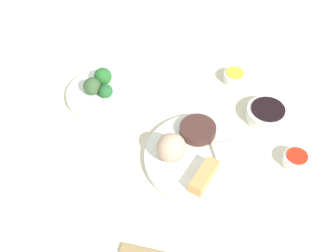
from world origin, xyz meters
TOP-DOWN VIEW (x-y plane):
  - tabletop at (0.00, 0.00)m, footprint 2.20×2.20m
  - main_plate at (0.03, -0.00)m, footprint 0.27×0.27m
  - rice_scoop at (0.02, -0.07)m, footprint 0.07×0.07m
  - spring_roll at (0.10, -0.02)m, footprint 0.08×0.09m
  - crab_rangoon_wonton at (0.05, 0.07)m, footprint 0.07×0.08m
  - stir_fry_heap at (-0.04, 0.01)m, footprint 0.09×0.09m
  - broccoli_plate at (-0.24, -0.18)m, footprint 0.20×0.20m
  - broccoli_floret_0 at (-0.22, -0.18)m, footprint 0.04×0.04m
  - broccoli_floret_1 at (-0.27, -0.18)m, footprint 0.05×0.05m
  - broccoli_floret_2 at (-0.24, -0.21)m, footprint 0.05×0.05m
  - soy_sauce_bowl at (-0.05, 0.20)m, footprint 0.10×0.10m
  - soy_sauce_bowl_liquid at (-0.05, 0.20)m, footprint 0.09×0.09m
  - sauce_ramekin_hot_mustard at (-0.20, 0.17)m, footprint 0.06×0.06m
  - sauce_ramekin_hot_mustard_liquid at (-0.20, 0.17)m, footprint 0.05×0.05m
  - sauce_ramekin_sweet_and_sour at (0.10, 0.21)m, footprint 0.06×0.06m
  - sauce_ramekin_sweet_and_sour_liquid at (0.10, 0.21)m, footprint 0.05×0.05m

SIDE VIEW (x-z plane):
  - tabletop at x=0.00m, z-range 0.00..0.02m
  - broccoli_plate at x=-0.24m, z-range 0.02..0.03m
  - main_plate at x=0.03m, z-range 0.02..0.04m
  - sauce_ramekin_hot_mustard at x=-0.20m, z-range 0.02..0.05m
  - sauce_ramekin_sweet_and_sour at x=0.10m, z-range 0.02..0.05m
  - soy_sauce_bowl at x=-0.05m, z-range 0.02..0.05m
  - crab_rangoon_wonton at x=0.05m, z-range 0.04..0.05m
  - stir_fry_heap at x=-0.04m, z-range 0.04..0.06m
  - sauce_ramekin_hot_mustard_liquid at x=-0.20m, z-range 0.05..0.05m
  - sauce_ramekin_sweet_and_sour_liquid at x=0.10m, z-range 0.05..0.05m
  - spring_roll at x=0.10m, z-range 0.04..0.07m
  - broccoli_floret_0 at x=-0.22m, z-range 0.03..0.07m
  - soy_sauce_bowl_liquid at x=-0.05m, z-range 0.05..0.06m
  - broccoli_floret_2 at x=-0.24m, z-range 0.03..0.08m
  - broccoli_floret_1 at x=-0.27m, z-range 0.03..0.08m
  - rice_scoop at x=0.02m, z-range 0.04..0.10m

